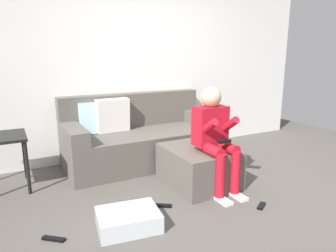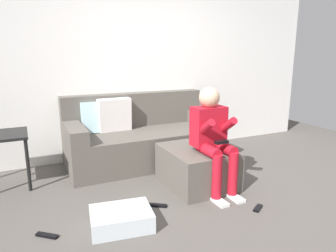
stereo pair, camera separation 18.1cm
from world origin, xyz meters
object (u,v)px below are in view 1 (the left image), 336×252
object	(u,v)px
person_seated	(215,132)
storage_bin	(128,220)
ottoman	(198,166)
remote_by_storage_bin	(162,206)
couch_sectional	(139,138)
remote_near_ottoman	(261,206)
remote_under_side_table	(54,239)
side_table	(0,145)

from	to	relation	value
person_seated	storage_bin	size ratio (longest dim) A/B	2.17
ottoman	storage_bin	size ratio (longest dim) A/B	1.58
person_seated	remote_by_storage_bin	size ratio (longest dim) A/B	5.77
person_seated	remote_by_storage_bin	xyz separation A→B (m)	(-0.69, -0.11, -0.63)
couch_sectional	ottoman	distance (m)	1.05
storage_bin	remote_near_ottoman	distance (m)	1.31
couch_sectional	remote_by_storage_bin	distance (m)	1.38
remote_under_side_table	remote_by_storage_bin	bearing A→B (deg)	45.45
couch_sectional	storage_bin	world-z (taller)	couch_sectional
side_table	remote_under_side_table	world-z (taller)	side_table
storage_bin	remote_near_ottoman	bearing A→B (deg)	-11.71
person_seated	remote_near_ottoman	size ratio (longest dim) A/B	7.70
storage_bin	side_table	bearing A→B (deg)	123.92
remote_near_ottoman	person_seated	bearing A→B (deg)	74.65
remote_under_side_table	couch_sectional	bearing A→B (deg)	86.55
couch_sectional	person_seated	size ratio (longest dim) A/B	1.81
remote_by_storage_bin	storage_bin	bearing A→B (deg)	-119.22
storage_bin	remote_under_side_table	bearing A→B (deg)	168.83
side_table	remote_near_ottoman	size ratio (longest dim) A/B	4.19
remote_by_storage_bin	couch_sectional	bearing A→B (deg)	111.04
remote_near_ottoman	remote_by_storage_bin	size ratio (longest dim) A/B	0.75
remote_near_ottoman	ottoman	bearing A→B (deg)	76.11
couch_sectional	ottoman	world-z (taller)	couch_sectional
side_table	remote_near_ottoman	distance (m)	2.78
remote_near_ottoman	couch_sectional	bearing A→B (deg)	75.53
couch_sectional	remote_near_ottoman	xyz separation A→B (m)	(0.53, -1.76, -0.33)
side_table	storage_bin	bearing A→B (deg)	-56.08
remote_near_ottoman	remote_by_storage_bin	xyz separation A→B (m)	(-0.86, 0.47, 0.00)
person_seated	side_table	size ratio (longest dim) A/B	1.84
couch_sectional	remote_near_ottoman	distance (m)	1.87
ottoman	remote_near_ottoman	size ratio (longest dim) A/B	5.62
couch_sectional	remote_by_storage_bin	size ratio (longest dim) A/B	10.47
person_seated	remote_under_side_table	bearing A→B (deg)	-173.63
ottoman	storage_bin	bearing A→B (deg)	-154.54
ottoman	side_table	size ratio (longest dim) A/B	1.34
ottoman	remote_under_side_table	world-z (taller)	ottoman
storage_bin	ottoman	bearing A→B (deg)	25.46
side_table	person_seated	bearing A→B (deg)	-27.52
remote_near_ottoman	remote_under_side_table	xyz separation A→B (m)	(-1.87, 0.38, 0.00)
side_table	remote_by_storage_bin	world-z (taller)	side_table
side_table	remote_under_side_table	xyz separation A→B (m)	(0.33, -1.25, -0.50)
person_seated	side_table	world-z (taller)	person_seated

